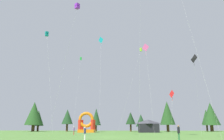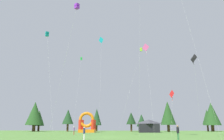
{
  "view_description": "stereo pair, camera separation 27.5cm",
  "coord_description": "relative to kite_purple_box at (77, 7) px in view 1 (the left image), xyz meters",
  "views": [
    {
      "loc": [
        3.01,
        -39.94,
        1.7
      ],
      "look_at": [
        0.0,
        8.93,
        13.0
      ],
      "focal_mm": 39.14,
      "sensor_mm": 36.0,
      "label": 1
    },
    {
      "loc": [
        3.29,
        -39.92,
        1.7
      ],
      "look_at": [
        0.0,
        8.93,
        13.0
      ],
      "focal_mm": 39.14,
      "sensor_mm": 36.0,
      "label": 2
    }
  ],
  "objects": [
    {
      "name": "kite_black_diamond",
      "position": [
        18.95,
        -0.93,
        -10.05
      ],
      "size": [
        2.12,
        5.06,
        12.6
      ],
      "color": "black",
      "rests_on": "ground_plane"
    },
    {
      "name": "tree_row_4",
      "position": [
        -2.02,
        44.97,
        -17.27
      ],
      "size": [
        3.23,
        3.23,
        7.61
      ],
      "color": "#4C331E",
      "rests_on": "ground_plane"
    },
    {
      "name": "festival_tent",
      "position": [
        14.34,
        31.84,
        -20.28
      ],
      "size": [
        5.6,
        4.28,
        3.51
      ],
      "color": "black",
      "rests_on": "ground_plane"
    },
    {
      "name": "kite_pink_diamond",
      "position": [
        13.02,
        15.65,
        -2.75
      ],
      "size": [
        1.34,
        5.67,
        20.05
      ],
      "color": "#EA599E",
      "rests_on": "ground_plane"
    },
    {
      "name": "person_left_edge",
      "position": [
        3.06,
        -6.74,
        -21.06
      ],
      "size": [
        0.4,
        0.4,
        1.64
      ],
      "rotation": [
        0.0,
        0.0,
        2.32
      ],
      "color": "silver",
      "rests_on": "ground_plane"
    },
    {
      "name": "tree_row_3",
      "position": [
        -11.52,
        43.37,
        -17.27
      ],
      "size": [
        3.76,
        3.76,
        7.25
      ],
      "color": "#4C331E",
      "rests_on": "ground_plane"
    },
    {
      "name": "tree_row_7",
      "position": [
        21.25,
        41.47,
        -16.22
      ],
      "size": [
        4.82,
        4.82,
        9.58
      ],
      "color": "#4C331E",
      "rests_on": "ground_plane"
    },
    {
      "name": "kite_purple_box",
      "position": [
        0.0,
        0.0,
        0.0
      ],
      "size": [
        5.64,
        4.68,
        22.58
      ],
      "color": "purple",
      "rests_on": "ground_plane"
    },
    {
      "name": "tree_row_6",
      "position": [
        13.1,
        46.86,
        -18.42
      ],
      "size": [
        3.41,
        3.41,
        5.72
      ],
      "color": "#4C331E",
      "rests_on": "ground_plane"
    },
    {
      "name": "kite_green_box",
      "position": [
        -6.62,
        38.35,
        1.32
      ],
      "size": [
        0.64,
        10.7,
        24.03
      ],
      "color": "green",
      "rests_on": "ground_plane"
    },
    {
      "name": "tree_row_1",
      "position": [
        -22.64,
        42.4,
        -16.17
      ],
      "size": [
        5.82,
        5.82,
        9.73
      ],
      "color": "#4C331E",
      "rests_on": "ground_plane"
    },
    {
      "name": "person_far_side",
      "position": [
        -2.21,
        11.13,
        -21.05
      ],
      "size": [
        0.33,
        0.33,
        1.66
      ],
      "rotation": [
        0.0,
        0.0,
        4.9
      ],
      "color": "#B21E26",
      "rests_on": "ground_plane"
    },
    {
      "name": "kite_lime_box",
      "position": [
        12.16,
        21.78,
        -1.25
      ],
      "size": [
        6.46,
        1.78,
        21.37
      ],
      "color": "#8CD826",
      "rests_on": "ground_plane"
    },
    {
      "name": "tree_row_8",
      "position": [
        35.19,
        47.33,
        -17.33
      ],
      "size": [
        3.19,
        3.19,
        7.26
      ],
      "color": "#4C331E",
      "rests_on": "ground_plane"
    },
    {
      "name": "person_midfield",
      "position": [
        14.67,
        -7.67,
        -20.94
      ],
      "size": [
        0.4,
        0.4,
        1.84
      ],
      "rotation": [
        0.0,
        0.0,
        5.02
      ],
      "color": "#33723F",
      "rests_on": "ground_plane"
    },
    {
      "name": "tree_row_5",
      "position": [
        9.58,
        44.43,
        -17.77
      ],
      "size": [
        3.32,
        3.32,
        6.34
      ],
      "color": "#4C331E",
      "rests_on": "ground_plane"
    },
    {
      "name": "tree_row_2",
      "position": [
        -21.86,
        44.67,
        -17.66
      ],
      "size": [
        3.7,
        3.7,
        6.98
      ],
      "color": "#4C331E",
      "rests_on": "ground_plane"
    },
    {
      "name": "kite_teal_box",
      "position": [
        -11.84,
        19.17,
        2.69
      ],
      "size": [
        5.15,
        6.13,
        25.37
      ],
      "color": "#0C7F7A",
      "rests_on": "ground_plane"
    },
    {
      "name": "tree_row_9",
      "position": [
        36.45,
        46.43,
        -16.31
      ],
      "size": [
        5.81,
        5.81,
        9.51
      ],
      "color": "#4C331E",
      "rests_on": "ground_plane"
    },
    {
      "name": "inflatable_blue_arch",
      "position": [
        -2.83,
        30.19,
        -20.0
      ],
      "size": [
        4.47,
        3.56,
        5.58
      ],
      "color": "orange",
      "rests_on": "ground_plane"
    },
    {
      "name": "tree_row_0",
      "position": [
        -23.22,
        44.15,
        -17.66
      ],
      "size": [
        3.35,
        3.35,
        6.8
      ],
      "color": "#4C331E",
      "rests_on": "ground_plane"
    },
    {
      "name": "kite_cyan_diamond",
      "position": [
        2.08,
        20.67,
        1.12
      ],
      "size": [
        1.31,
        7.67,
        23.93
      ],
      "color": "#19B7CC",
      "rests_on": "ground_plane"
    },
    {
      "name": "ground_plane",
      "position": [
        5.47,
        1.43,
        -22.04
      ],
      "size": [
        120.0,
        120.0,
        0.0
      ],
      "primitive_type": "plane",
      "color": "#548438"
    },
    {
      "name": "kite_red_diamond",
      "position": [
        17.29,
        9.26,
        -14.35
      ],
      "size": [
        1.4,
        3.23,
        8.29
      ],
      "color": "red",
      "rests_on": "ground_plane"
    }
  ]
}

